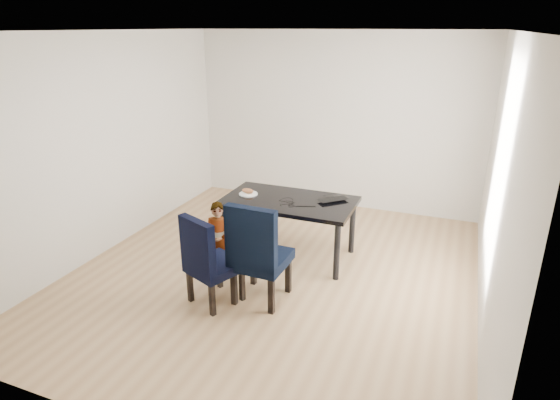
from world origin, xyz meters
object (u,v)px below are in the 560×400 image
at_px(child, 219,240).
at_px(plate, 248,194).
at_px(dining_table, 289,228).
at_px(chair_left, 215,259).
at_px(laptop, 331,199).
at_px(chair_right, 261,251).

relative_size(child, plate, 3.85).
height_order(dining_table, chair_left, chair_left).
xyz_separation_m(dining_table, chair_left, (-0.34, -1.27, 0.12)).
distance_m(plate, laptop, 1.04).
xyz_separation_m(dining_table, plate, (-0.55, -0.01, 0.38)).
distance_m(dining_table, chair_right, 1.06).
height_order(chair_right, plate, chair_right).
relative_size(dining_table, chair_left, 1.62).
bearing_deg(chair_left, plate, 122.02).
height_order(chair_left, plate, chair_left).
bearing_deg(laptop, chair_right, 27.82).
bearing_deg(child, plate, 73.34).
height_order(chair_left, chair_right, chair_right).
bearing_deg(chair_left, laptop, 83.48).
relative_size(chair_right, laptop, 3.06).
bearing_deg(chair_right, plate, 123.15).
relative_size(dining_table, laptop, 4.37).
bearing_deg(chair_left, child, 136.66).
relative_size(child, laptop, 2.48).
distance_m(chair_left, chair_right, 0.49).
xyz_separation_m(chair_left, laptop, (0.82, 1.46, 0.27)).
bearing_deg(chair_right, dining_table, 96.51).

